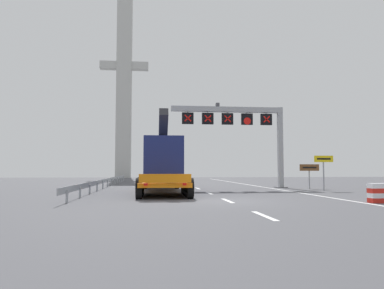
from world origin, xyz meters
TOP-DOWN VIEW (x-y plane):
  - ground at (0.00, 0.00)m, footprint 112.00×112.00m
  - lane_markings at (0.20, 21.24)m, footprint 0.20×57.09m
  - edge_line_right at (6.20, 12.00)m, footprint 0.20×63.00m
  - overhead_lane_gantry at (4.09, 12.71)m, footprint 9.84×0.90m
  - heavy_haul_truck_orange at (-2.80, 8.98)m, footprint 3.05×14.07m
  - exit_sign_yellow at (8.98, 7.92)m, footprint 1.43×0.15m
  - tourist_info_sign_brown at (9.05, 10.61)m, footprint 1.61×0.15m
  - crash_barrier_striped at (7.03, -1.78)m, footprint 1.01×0.51m
  - guardrail_left at (-7.46, 16.96)m, footprint 0.13×37.92m
  - bridge_pylon_distant at (-8.83, 51.98)m, footprint 9.00×2.00m

SIDE VIEW (x-z plane):
  - ground at x=0.00m, z-range 0.00..0.00m
  - edge_line_right at x=6.20m, z-range 0.00..0.01m
  - lane_markings at x=0.20m, z-range 0.00..0.01m
  - crash_barrier_striped at x=7.03m, z-range 0.00..0.90m
  - guardrail_left at x=-7.46m, z-range 0.18..0.94m
  - tourist_info_sign_brown at x=9.05m, z-range 0.52..2.49m
  - exit_sign_yellow at x=8.98m, z-range 0.65..3.21m
  - heavy_haul_truck_orange at x=-2.80m, z-range -0.66..4.64m
  - overhead_lane_gantry at x=4.09m, z-range 1.89..9.07m
  - bridge_pylon_distant at x=-8.83m, z-range 0.39..34.38m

